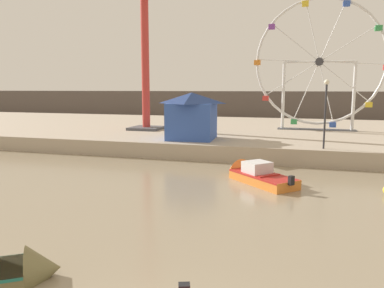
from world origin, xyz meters
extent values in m
cube|color=tan|center=(0.00, 31.12, 0.55)|extent=(110.00, 25.10, 1.11)
cube|color=#564C47|center=(0.00, 53.30, 2.20)|extent=(140.00, 3.00, 4.40)
cone|color=olive|center=(-4.03, 2.41, 0.21)|extent=(1.46, 1.58, 1.34)
cube|color=orange|center=(0.39, 13.81, 0.25)|extent=(3.81, 3.74, 0.49)
cube|color=#B2231E|center=(0.39, 13.81, 0.45)|extent=(3.80, 3.72, 0.08)
cone|color=orange|center=(-1.34, 15.46, 0.25)|extent=(1.77, 1.79, 1.47)
cube|color=black|center=(1.84, 12.43, 0.60)|extent=(0.31, 0.31, 0.44)
cube|color=silver|center=(0.05, 14.13, 0.78)|extent=(1.68, 1.68, 0.58)
cube|color=#B2231E|center=(0.74, 13.48, 0.52)|extent=(1.03, 1.07, 0.06)
torus|color=silver|center=(3.39, 30.61, 7.18)|extent=(11.19, 0.24, 11.19)
cylinder|color=#38383D|center=(3.39, 30.61, 7.18)|extent=(0.70, 0.50, 0.70)
cylinder|color=silver|center=(6.13, 30.61, 7.03)|extent=(5.47, 0.08, 0.39)
cylinder|color=silver|center=(5.69, 30.61, 8.66)|extent=(4.65, 0.08, 3.03)
cube|color=#33934C|center=(8.00, 30.61, 9.87)|extent=(0.56, 0.48, 0.44)
cylinder|color=silver|center=(4.38, 30.61, 9.73)|extent=(2.06, 0.08, 5.13)
cube|color=#3356B7|center=(5.37, 30.61, 12.01)|extent=(0.56, 0.48, 0.44)
cylinder|color=silver|center=(2.69, 30.61, 9.83)|extent=(1.48, 0.08, 5.32)
cube|color=yellow|center=(1.99, 30.61, 12.20)|extent=(0.56, 0.48, 0.44)
cylinder|color=silver|center=(1.27, 30.61, 8.91)|extent=(4.29, 0.08, 3.52)
cube|color=purple|center=(-0.85, 30.61, 10.36)|extent=(0.56, 0.48, 0.44)
cylinder|color=silver|center=(0.66, 30.61, 7.34)|extent=(5.47, 0.08, 0.39)
cube|color=orange|center=(-2.08, 30.61, 7.21)|extent=(0.56, 0.48, 0.44)
cylinder|color=silver|center=(1.09, 30.61, 5.70)|extent=(4.65, 0.08, 3.03)
cube|color=red|center=(-1.21, 30.61, 3.94)|extent=(0.56, 0.48, 0.44)
cylinder|color=silver|center=(2.40, 30.61, 4.63)|extent=(2.06, 0.08, 5.13)
cube|color=#33934C|center=(1.41, 30.61, 1.80)|extent=(0.56, 0.48, 0.44)
cylinder|color=silver|center=(4.09, 30.61, 4.53)|extent=(1.48, 0.08, 5.32)
cube|color=#3356B7|center=(4.79, 30.61, 1.61)|extent=(0.56, 0.48, 0.44)
cylinder|color=silver|center=(5.51, 30.61, 5.45)|extent=(4.29, 0.08, 3.52)
cube|color=yellow|center=(7.64, 30.61, 3.44)|extent=(0.56, 0.48, 0.44)
cylinder|color=silver|center=(0.38, 30.61, 4.14)|extent=(0.28, 0.28, 6.08)
cylinder|color=silver|center=(6.40, 30.61, 4.14)|extent=(0.28, 0.28, 6.08)
cylinder|color=silver|center=(3.39, 30.61, 7.18)|extent=(6.02, 0.18, 0.18)
cube|color=#4C4C51|center=(3.39, 30.61, 1.15)|extent=(6.82, 1.20, 0.08)
cylinder|color=#BC332D|center=(-11.55, 26.51, 8.95)|extent=(0.70, 0.70, 15.69)
cube|color=#4C4C51|center=(-11.55, 26.51, 1.23)|extent=(2.80, 2.80, 0.24)
cube|color=#3356B7|center=(-5.67, 21.39, 2.44)|extent=(3.52, 3.48, 2.67)
pyramid|color=navy|center=(-5.67, 21.39, 4.15)|extent=(3.87, 3.83, 0.80)
cylinder|color=#2D2D33|center=(3.54, 19.41, 3.10)|extent=(0.12, 0.12, 3.98)
sphere|color=#F2EACC|center=(3.54, 19.41, 5.23)|extent=(0.32, 0.32, 0.32)
camera|label=1|loc=(2.28, -5.29, 4.86)|focal=35.27mm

